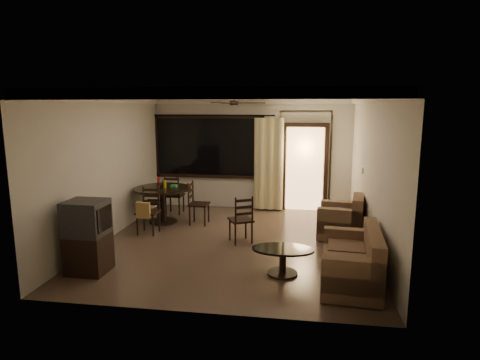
% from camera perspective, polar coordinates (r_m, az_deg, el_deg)
% --- Properties ---
extents(ground, '(5.50, 5.50, 0.00)m').
position_cam_1_polar(ground, '(7.86, -0.82, -8.81)').
color(ground, '#7F6651').
rests_on(ground, ground).
extents(room_shell, '(5.50, 6.70, 5.50)m').
position_cam_1_polar(room_shell, '(9.15, 4.62, 5.61)').
color(room_shell, beige).
rests_on(room_shell, ground).
extents(dining_table, '(1.28, 1.28, 1.02)m').
position_cam_1_polar(dining_table, '(9.20, -10.95, -2.11)').
color(dining_table, black).
rests_on(dining_table, ground).
extents(dining_chair_west, '(0.43, 0.43, 0.95)m').
position_cam_1_polar(dining_chair_west, '(9.37, -12.09, -4.09)').
color(dining_chair_west, black).
rests_on(dining_chair_west, ground).
extents(dining_chair_east, '(0.43, 0.43, 0.95)m').
position_cam_1_polar(dining_chair_east, '(9.02, -5.89, -4.48)').
color(dining_chair_east, black).
rests_on(dining_chair_east, ground).
extents(dining_chair_south, '(0.43, 0.49, 0.95)m').
position_cam_1_polar(dining_chair_south, '(8.50, -12.94, -5.44)').
color(dining_chair_south, black).
rests_on(dining_chair_south, ground).
extents(dining_chair_north, '(0.43, 0.43, 0.95)m').
position_cam_1_polar(dining_chair_north, '(9.99, -9.29, -3.10)').
color(dining_chair_north, black).
rests_on(dining_chair_north, ground).
extents(tv_cabinet, '(0.62, 0.55, 1.16)m').
position_cam_1_polar(tv_cabinet, '(6.77, -20.85, -7.51)').
color(tv_cabinet, black).
rests_on(tv_cabinet, ground).
extents(sofa, '(0.93, 1.58, 0.81)m').
position_cam_1_polar(sofa, '(6.23, 15.99, -11.26)').
color(sofa, '#4C3123').
rests_on(sofa, ground).
extents(armchair, '(0.97, 0.97, 0.85)m').
position_cam_1_polar(armchair, '(8.27, 14.46, -5.62)').
color(armchair, '#4C3123').
rests_on(armchair, ground).
extents(coffee_table, '(0.96, 0.58, 0.42)m').
position_cam_1_polar(coffee_table, '(6.37, 6.10, -10.84)').
color(coffee_table, black).
rests_on(coffee_table, ground).
extents(side_chair, '(0.56, 0.56, 0.93)m').
position_cam_1_polar(side_chair, '(7.77, 0.14, -6.88)').
color(side_chair, black).
rests_on(side_chair, ground).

